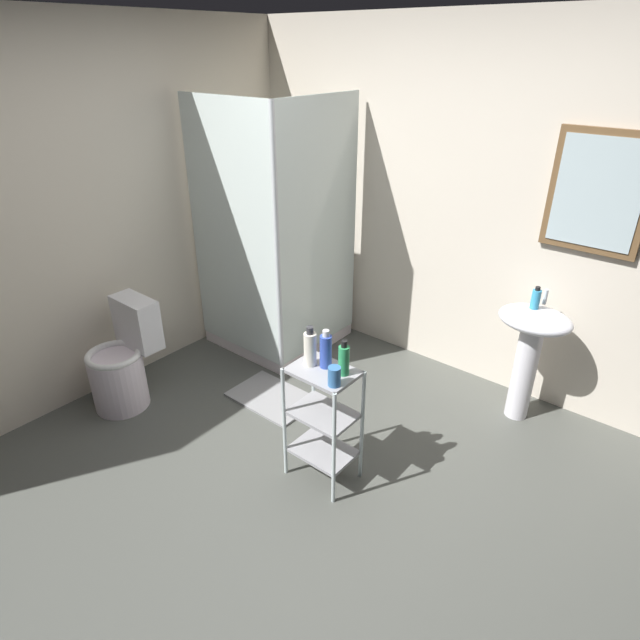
{
  "coord_description": "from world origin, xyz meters",
  "views": [
    {
      "loc": [
        1.57,
        -1.65,
        2.3
      ],
      "look_at": [
        -0.18,
        0.48,
        0.86
      ],
      "focal_mm": 29.84,
      "sensor_mm": 36.0,
      "label": 1
    }
  ],
  "objects": [
    {
      "name": "toilet",
      "position": [
        -1.48,
        -0.1,
        0.31
      ],
      "size": [
        0.37,
        0.49,
        0.76
      ],
      "color": "white",
      "rests_on": "ground_plane"
    },
    {
      "name": "bath_mat",
      "position": [
        -0.71,
        0.57,
        0.01
      ],
      "size": [
        0.6,
        0.4,
        0.02
      ],
      "primitive_type": "cube",
      "color": "gray",
      "rests_on": "ground_plane"
    },
    {
      "name": "lotion_bottle_white",
      "position": [
        -0.03,
        0.22,
        0.84
      ],
      "size": [
        0.07,
        0.07,
        0.23
      ],
      "color": "white",
      "rests_on": "storage_cart"
    },
    {
      "name": "rinse_cup",
      "position": [
        0.19,
        0.14,
        0.79
      ],
      "size": [
        0.07,
        0.07,
        0.11
      ],
      "primitive_type": "cylinder",
      "color": "#3870B2",
      "rests_on": "storage_cart"
    },
    {
      "name": "ground_plane",
      "position": [
        0.0,
        0.0,
        -0.01
      ],
      "size": [
        4.2,
        4.2,
        0.02
      ],
      "primitive_type": "cube",
      "color": "#4D4F49"
    },
    {
      "name": "sink_faucet",
      "position": [
        0.73,
        1.64,
        0.86
      ],
      "size": [
        0.03,
        0.03,
        0.1
      ],
      "primitive_type": "cylinder",
      "color": "silver",
      "rests_on": "pedestal_sink"
    },
    {
      "name": "pedestal_sink",
      "position": [
        0.73,
        1.52,
        0.58
      ],
      "size": [
        0.46,
        0.37,
        0.81
      ],
      "color": "white",
      "rests_on": "ground_plane"
    },
    {
      "name": "wall_back",
      "position": [
        0.01,
        1.85,
        1.25
      ],
      "size": [
        4.2,
        0.14,
        2.5
      ],
      "color": "beige",
      "rests_on": "ground_plane"
    },
    {
      "name": "shampoo_bottle_blue",
      "position": [
        0.05,
        0.25,
        0.84
      ],
      "size": [
        0.07,
        0.07,
        0.22
      ],
      "color": "#314BB3",
      "rests_on": "storage_cart"
    },
    {
      "name": "storage_cart",
      "position": [
        0.06,
        0.22,
        0.44
      ],
      "size": [
        0.38,
        0.28,
        0.74
      ],
      "color": "silver",
      "rests_on": "ground_plane"
    },
    {
      "name": "shower_stall",
      "position": [
        -1.21,
        1.19,
        0.46
      ],
      "size": [
        0.92,
        0.92,
        2.0
      ],
      "color": "white",
      "rests_on": "ground_plane"
    },
    {
      "name": "hand_soap_bottle",
      "position": [
        0.7,
        1.54,
        0.88
      ],
      "size": [
        0.06,
        0.06,
        0.15
      ],
      "color": "#389ED1",
      "rests_on": "pedestal_sink"
    },
    {
      "name": "wall_left",
      "position": [
        -1.85,
        0.0,
        1.25
      ],
      "size": [
        0.1,
        4.2,
        2.5
      ],
      "primitive_type": "cube",
      "color": "beige",
      "rests_on": "ground_plane"
    },
    {
      "name": "body_wash_bottle_green",
      "position": [
        0.16,
        0.26,
        0.83
      ],
      "size": [
        0.06,
        0.06,
        0.2
      ],
      "color": "#2C9654",
      "rests_on": "storage_cart"
    }
  ]
}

